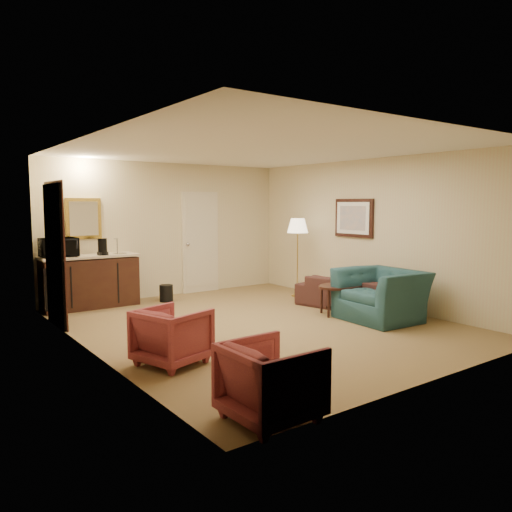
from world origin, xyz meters
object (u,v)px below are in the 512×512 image
(teal_armchair, at_px, (381,286))
(coffee_maker, at_px, (102,247))
(rose_chair_near, at_px, (172,333))
(coffee_table, at_px, (341,300))
(rose_chair_far, at_px, (271,378))
(floor_lamp, at_px, (297,257))
(wetbar_cabinet, at_px, (90,281))
(microwave, at_px, (59,245))
(sofa, at_px, (351,288))
(waste_bin, at_px, (166,293))

(teal_armchair, bearing_deg, coffee_maker, -134.20)
(rose_chair_near, bearing_deg, coffee_table, -96.63)
(rose_chair_far, height_order, floor_lamp, floor_lamp)
(coffee_maker, bearing_deg, wetbar_cabinet, 150.07)
(wetbar_cabinet, height_order, coffee_maker, coffee_maker)
(teal_armchair, height_order, microwave, microwave)
(rose_chair_far, height_order, coffee_table, rose_chair_far)
(wetbar_cabinet, relative_size, rose_chair_near, 2.30)
(sofa, relative_size, rose_chair_near, 2.62)
(rose_chair_far, relative_size, microwave, 1.28)
(microwave, bearing_deg, coffee_table, -41.17)
(waste_bin, relative_size, coffee_maker, 1.06)
(floor_lamp, xyz_separation_m, waste_bin, (-2.32, 1.02, -0.61))
(rose_chair_far, bearing_deg, wetbar_cabinet, -3.15)
(wetbar_cabinet, xyz_separation_m, microwave, (-0.50, 0.02, 0.66))
(teal_armchair, distance_m, waste_bin, 3.93)
(wetbar_cabinet, relative_size, sofa, 0.88)
(floor_lamp, relative_size, waste_bin, 4.94)
(floor_lamp, distance_m, coffee_maker, 3.64)
(rose_chair_near, relative_size, rose_chair_far, 0.97)
(teal_armchair, height_order, floor_lamp, floor_lamp)
(microwave, bearing_deg, waste_bin, -11.61)
(wetbar_cabinet, xyz_separation_m, waste_bin, (1.30, -0.30, -0.30))
(teal_armchair, xyz_separation_m, coffee_table, (-0.22, 0.63, -0.28))
(floor_lamp, height_order, microwave, floor_lamp)
(waste_bin, bearing_deg, coffee_table, -55.69)
(rose_chair_near, xyz_separation_m, coffee_maker, (0.45, 3.54, 0.71))
(microwave, bearing_deg, rose_chair_near, -87.71)
(coffee_table, height_order, microwave, microwave)
(rose_chair_near, xyz_separation_m, floor_lamp, (3.87, 2.34, 0.41))
(sofa, bearing_deg, teal_armchair, 151.40)
(rose_chair_near, bearing_deg, floor_lamp, -76.73)
(rose_chair_near, relative_size, floor_lamp, 0.47)
(teal_armchair, height_order, coffee_maker, coffee_maker)
(wetbar_cabinet, bearing_deg, rose_chair_near, -93.90)
(wetbar_cabinet, distance_m, teal_armchair, 4.94)
(rose_chair_near, height_order, rose_chair_far, rose_chair_far)
(teal_armchair, height_order, rose_chair_near, teal_armchair)
(sofa, height_order, coffee_maker, coffee_maker)
(rose_chair_far, xyz_separation_m, waste_bin, (1.55, 5.19, -0.21))
(rose_chair_far, xyz_separation_m, floor_lamp, (3.87, 4.17, 0.40))
(rose_chair_far, distance_m, coffee_table, 4.21)
(teal_armchair, relative_size, waste_bin, 3.90)
(floor_lamp, bearing_deg, rose_chair_near, -148.84)
(rose_chair_near, height_order, coffee_table, rose_chair_near)
(teal_armchair, bearing_deg, rose_chair_near, -85.65)
(floor_lamp, relative_size, microwave, 2.66)
(teal_armchair, distance_m, rose_chair_far, 4.07)
(rose_chair_far, relative_size, waste_bin, 2.37)
(rose_chair_near, bearing_deg, coffee_maker, -25.08)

